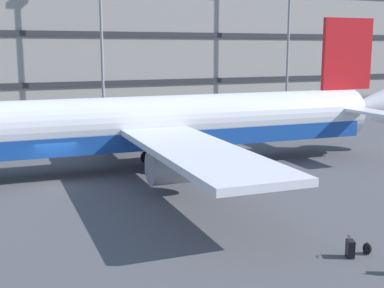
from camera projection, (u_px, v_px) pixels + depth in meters
ground_plane at (58, 184)px, 31.41m from camera, size 600.00×600.00×0.00m
airliner at (139, 126)px, 34.49m from camera, size 41.01×33.22×10.34m
light_mast_center_left at (101, 11)px, 64.57m from camera, size 1.80×0.50×21.92m
light_mast_center_right at (289, 9)px, 75.49m from camera, size 1.80×0.50×23.97m
suitcase_orange at (350, 248)px, 20.27m from camera, size 0.43×0.52×0.89m
backpack_large at (367, 249)px, 20.64m from camera, size 0.41×0.44×0.52m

